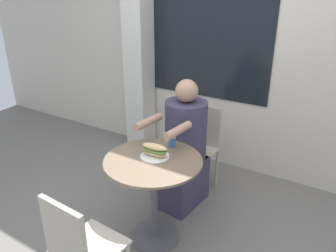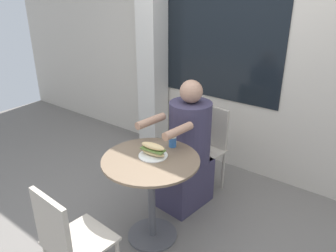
# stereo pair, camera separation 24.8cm
# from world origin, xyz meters

# --- Properties ---
(ground_plane) EXTENTS (8.00, 8.00, 0.00)m
(ground_plane) POSITION_xyz_m (0.00, 0.00, 0.00)
(ground_plane) COLOR slate
(storefront_wall) EXTENTS (8.00, 0.09, 2.80)m
(storefront_wall) POSITION_xyz_m (-0.00, 1.54, 1.40)
(storefront_wall) COLOR beige
(storefront_wall) RESTS_ON ground_plane
(lattice_pillar) EXTENTS (0.27, 0.27, 2.40)m
(lattice_pillar) POSITION_xyz_m (-1.10, 1.34, 1.20)
(lattice_pillar) COLOR beige
(lattice_pillar) RESTS_ON ground_plane
(cafe_table) EXTENTS (0.76, 0.76, 0.75)m
(cafe_table) POSITION_xyz_m (0.00, 0.00, 0.55)
(cafe_table) COLOR brown
(cafe_table) RESTS_ON ground_plane
(diner_chair) EXTENTS (0.41, 0.41, 0.87)m
(diner_chair) POSITION_xyz_m (-0.05, 0.94, 0.52)
(diner_chair) COLOR #ADA393
(diner_chair) RESTS_ON ground_plane
(seated_diner) EXTENTS (0.43, 0.71, 1.23)m
(seated_diner) POSITION_xyz_m (-0.06, 0.59, 0.53)
(seated_diner) COLOR #38334C
(seated_diner) RESTS_ON ground_plane
(empty_chair_across) EXTENTS (0.40, 0.40, 0.87)m
(empty_chair_across) POSITION_xyz_m (-0.02, -0.79, 0.52)
(empty_chair_across) COLOR #ADA393
(empty_chair_across) RESTS_ON ground_plane
(sandwich_on_plate) EXTENTS (0.23, 0.23, 0.11)m
(sandwich_on_plate) POSITION_xyz_m (-0.01, 0.05, 0.79)
(sandwich_on_plate) COLOR white
(sandwich_on_plate) RESTS_ON cafe_table
(drink_cup) EXTENTS (0.07, 0.07, 0.09)m
(drink_cup) POSITION_xyz_m (0.01, 0.27, 0.79)
(drink_cup) COLOR #336BB7
(drink_cup) RESTS_ON cafe_table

